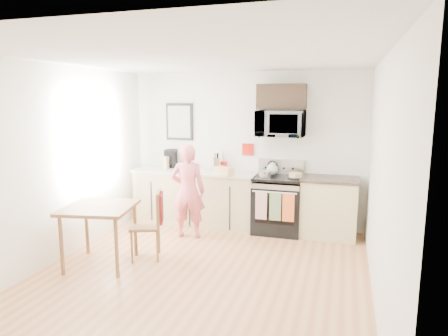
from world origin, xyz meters
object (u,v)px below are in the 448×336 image
(range, at_px, (278,206))
(microwave, at_px, (281,124))
(person, at_px, (188,191))
(cake, at_px, (295,175))
(dining_table, at_px, (99,213))
(chair, at_px, (155,215))

(range, bearing_deg, microwave, 90.06)
(person, bearing_deg, range, -164.26)
(range, relative_size, cake, 4.68)
(person, distance_m, dining_table, 1.51)
(dining_table, height_order, chair, chair)
(microwave, distance_m, chair, 2.48)
(microwave, xyz_separation_m, cake, (0.28, -0.16, -0.80))
(person, xyz_separation_m, chair, (-0.11, -0.92, -0.14))
(microwave, distance_m, dining_table, 3.07)
(microwave, bearing_deg, chair, -130.11)
(dining_table, bearing_deg, microwave, 46.64)
(person, xyz_separation_m, cake, (1.58, 0.59, 0.23))
(person, bearing_deg, microwave, -160.70)
(microwave, relative_size, dining_table, 0.88)
(chair, bearing_deg, range, 25.83)
(person, bearing_deg, cake, -170.22)
(chair, bearing_deg, microwave, 27.66)
(person, bearing_deg, dining_table, 52.28)
(dining_table, bearing_deg, range, 45.17)
(cake, bearing_deg, person, -159.39)
(person, distance_m, cake, 1.70)
(person, bearing_deg, chair, 72.38)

